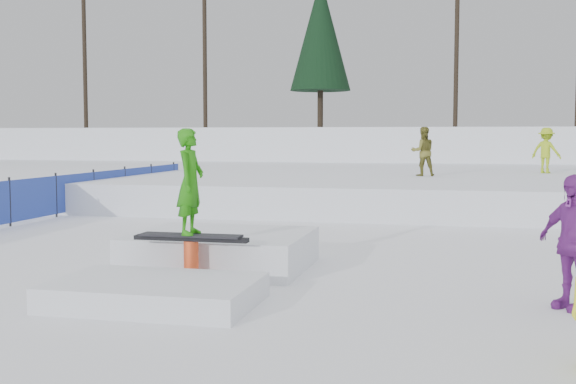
% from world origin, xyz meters
% --- Properties ---
extents(ground, '(120.00, 120.00, 0.00)m').
position_xyz_m(ground, '(0.00, 0.00, 0.00)').
color(ground, white).
extents(snow_berm, '(60.00, 14.00, 2.40)m').
position_xyz_m(snow_berm, '(0.00, 30.00, 1.20)').
color(snow_berm, white).
rests_on(snow_berm, ground).
extents(snow_midrise, '(50.00, 18.00, 0.80)m').
position_xyz_m(snow_midrise, '(0.00, 16.00, 0.40)').
color(snow_midrise, white).
rests_on(snow_midrise, ground).
extents(safety_fence, '(0.05, 16.00, 1.10)m').
position_xyz_m(safety_fence, '(-6.50, 6.60, 0.55)').
color(safety_fence, '#283FA4').
rests_on(safety_fence, ground).
extents(treeline, '(40.24, 4.22, 10.50)m').
position_xyz_m(treeline, '(6.18, 28.28, 7.45)').
color(treeline, black).
rests_on(treeline, snow_berm).
extents(walker_olive, '(0.85, 0.74, 1.48)m').
position_xyz_m(walker_olive, '(2.16, 12.67, 1.54)').
color(walker_olive, brown).
rests_on(walker_olive, snow_midrise).
extents(walker_ygreen, '(1.10, 0.94, 1.48)m').
position_xyz_m(walker_ygreen, '(5.96, 15.26, 1.54)').
color(walker_ygreen, '#A5C81C').
rests_on(walker_ygreen, snow_midrise).
extents(spectator_purple, '(0.91, 0.94, 1.58)m').
position_xyz_m(spectator_purple, '(4.50, -0.60, 0.79)').
color(spectator_purple, purple).
rests_on(spectator_purple, ground).
extents(jib_rail_feature, '(2.60, 4.40, 2.11)m').
position_xyz_m(jib_rail_feature, '(-0.30, 0.26, 0.30)').
color(jib_rail_feature, white).
rests_on(jib_rail_feature, ground).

